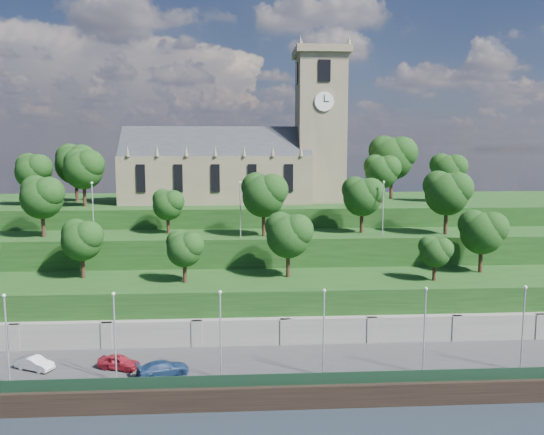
{
  "coord_description": "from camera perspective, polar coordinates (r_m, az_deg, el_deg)",
  "views": [
    {
      "loc": [
        -0.01,
        -46.75,
        24.12
      ],
      "look_at": [
        4.62,
        30.0,
        14.23
      ],
      "focal_mm": 35.0,
      "sensor_mm": 36.0,
      "label": 1
    }
  ],
  "objects": [
    {
      "name": "car_middle",
      "position": [
        60.48,
        -24.17,
        -14.1
      ],
      "size": [
        4.31,
        2.98,
        1.35
      ],
      "primitive_type": "imported",
      "rotation": [
        0.0,
        0.0,
        1.15
      ],
      "color": "#B6B5BA",
      "rests_on": "promenade"
    },
    {
      "name": "trees_upper",
      "position": [
        75.06,
        0.42,
        2.51
      ],
      "size": [
        63.43,
        8.23,
        9.14
      ],
      "color": "black",
      "rests_on": "embankment_upper"
    },
    {
      "name": "hilltop",
      "position": [
        98.17,
        -3.4,
        -2.43
      ],
      "size": [
        160.0,
        32.0,
        15.0
      ],
      "primitive_type": "cube",
      "color": "#143612",
      "rests_on": "ground"
    },
    {
      "name": "ground",
      "position": [
        52.61,
        -3.26,
        -19.97
      ],
      "size": [
        320.0,
        320.0,
        0.0
      ],
      "primitive_type": "plane",
      "color": "black",
      "rests_on": "ground"
    },
    {
      "name": "lamp_posts_promenade",
      "position": [
        52.17,
        -5.57,
        -11.82
      ],
      "size": [
        60.36,
        0.36,
        8.82
      ],
      "color": "#B2B2B7",
      "rests_on": "promenade"
    },
    {
      "name": "fence",
      "position": [
        52.01,
        -3.28,
        -17.12
      ],
      "size": [
        160.0,
        0.1,
        1.2
      ],
      "primitive_type": "cube",
      "color": "#15311F",
      "rests_on": "promenade"
    },
    {
      "name": "embankment_lower",
      "position": [
        67.8,
        -3.34,
        -9.94
      ],
      "size": [
        160.0,
        12.0,
        8.0
      ],
      "primitive_type": "cube",
      "color": "#143612",
      "rests_on": "ground"
    },
    {
      "name": "embankment_upper",
      "position": [
        77.89,
        -3.37,
        -6.13
      ],
      "size": [
        160.0,
        10.0,
        12.0
      ],
      "primitive_type": "cube",
      "color": "#143612",
      "rests_on": "ground"
    },
    {
      "name": "church",
      "position": [
        92.75,
        -2.98,
        6.33
      ],
      "size": [
        38.6,
        12.35,
        27.6
      ],
      "color": "#6D634C",
      "rests_on": "hilltop"
    },
    {
      "name": "quay_wall",
      "position": [
        52.06,
        -3.27,
        -18.92
      ],
      "size": [
        160.0,
        0.5,
        2.2
      ],
      "primitive_type": "cube",
      "color": "black",
      "rests_on": "ground"
    },
    {
      "name": "car_left",
      "position": [
        57.81,
        -16.16,
        -14.69
      ],
      "size": [
        4.58,
        2.96,
        1.45
      ],
      "primitive_type": "imported",
      "rotation": [
        0.0,
        0.0,
        1.25
      ],
      "color": "maroon",
      "rests_on": "promenade"
    },
    {
      "name": "trees_hilltop",
      "position": [
        92.37,
        -2.3,
        5.85
      ],
      "size": [
        76.17,
        17.02,
        11.7
      ],
      "color": "black",
      "rests_on": "hilltop"
    },
    {
      "name": "retaining_wall",
      "position": [
        62.58,
        -3.32,
        -12.89
      ],
      "size": [
        160.0,
        2.1,
        5.0
      ],
      "color": "slate",
      "rests_on": "ground"
    },
    {
      "name": "car_right",
      "position": [
        55.21,
        -11.65,
        -15.61
      ],
      "size": [
        5.49,
        3.81,
        1.48
      ],
      "primitive_type": "imported",
      "rotation": [
        0.0,
        0.0,
        1.95
      ],
      "color": "navy",
      "rests_on": "promenade"
    },
    {
      "name": "lamp_posts_upper",
      "position": [
        73.15,
        -3.43,
        1.34
      ],
      "size": [
        40.36,
        0.36,
        7.8
      ],
      "color": "#B2B2B7",
      "rests_on": "embankment_upper"
    },
    {
      "name": "promenade",
      "position": [
        57.59,
        -3.29,
        -16.35
      ],
      "size": [
        160.0,
        12.0,
        2.0
      ],
      "primitive_type": "cube",
      "color": "#2D2D30",
      "rests_on": "ground"
    },
    {
      "name": "trees_lower",
      "position": [
        66.38,
        -0.54,
        -2.24
      ],
      "size": [
        67.4,
        8.91,
        8.28
      ],
      "color": "black",
      "rests_on": "embankment_lower"
    }
  ]
}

